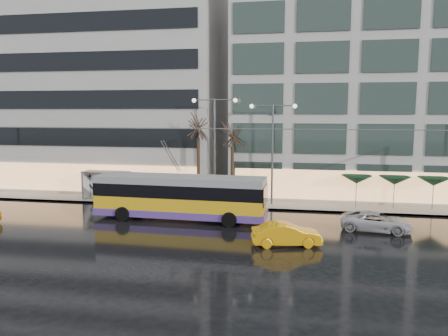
# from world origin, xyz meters

# --- Properties ---
(ground) EXTENTS (140.00, 140.00, 0.00)m
(ground) POSITION_xyz_m (0.00, 0.00, 0.00)
(ground) COLOR black
(ground) RESTS_ON ground
(sidewalk) EXTENTS (80.00, 10.00, 0.15)m
(sidewalk) POSITION_xyz_m (2.00, 14.00, 0.07)
(sidewalk) COLOR gray
(sidewalk) RESTS_ON ground
(kerb) EXTENTS (80.00, 0.10, 0.15)m
(kerb) POSITION_xyz_m (2.00, 9.05, 0.07)
(kerb) COLOR slate
(kerb) RESTS_ON ground
(building_left) EXTENTS (34.00, 14.00, 22.00)m
(building_left) POSITION_xyz_m (-16.00, 19.00, 11.15)
(building_left) COLOR #AAA8A3
(building_left) RESTS_ON sidewalk
(building_right) EXTENTS (32.00, 14.00, 25.00)m
(building_right) POSITION_xyz_m (19.00, 19.00, 12.65)
(building_right) COLOR #AAA8A3
(building_right) RESTS_ON sidewalk
(trolleybus) EXTENTS (12.98, 5.25, 5.98)m
(trolleybus) POSITION_xyz_m (0.55, 4.82, 1.62)
(trolleybus) COLOR #EBB014
(trolleybus) RESTS_ON ground
(catenary) EXTENTS (42.24, 5.12, 7.00)m
(catenary) POSITION_xyz_m (1.00, 7.94, 4.25)
(catenary) COLOR #595B60
(catenary) RESTS_ON ground
(bus_shelter) EXTENTS (4.20, 1.60, 2.51)m
(bus_shelter) POSITION_xyz_m (-8.38, 10.69, 1.96)
(bus_shelter) COLOR #595B60
(bus_shelter) RESTS_ON sidewalk
(street_lamp_near) EXTENTS (3.96, 0.36, 9.03)m
(street_lamp_near) POSITION_xyz_m (2.00, 10.80, 5.99)
(street_lamp_near) COLOR #595B60
(street_lamp_near) RESTS_ON sidewalk
(street_lamp_far) EXTENTS (3.96, 0.36, 8.53)m
(street_lamp_far) POSITION_xyz_m (7.00, 10.80, 5.71)
(street_lamp_far) COLOR #595B60
(street_lamp_far) RESTS_ON sidewalk
(tree_a) EXTENTS (3.20, 3.20, 8.40)m
(tree_a) POSITION_xyz_m (0.50, 11.00, 7.09)
(tree_a) COLOR black
(tree_a) RESTS_ON sidewalk
(tree_b) EXTENTS (3.20, 3.20, 7.70)m
(tree_b) POSITION_xyz_m (3.50, 11.20, 6.40)
(tree_b) COLOR black
(tree_b) RESTS_ON sidewalk
(parasol_a) EXTENTS (2.50, 2.50, 2.65)m
(parasol_a) POSITION_xyz_m (14.00, 11.00, 2.45)
(parasol_a) COLOR #595B60
(parasol_a) RESTS_ON sidewalk
(parasol_b) EXTENTS (2.50, 2.50, 2.65)m
(parasol_b) POSITION_xyz_m (17.00, 11.00, 2.45)
(parasol_b) COLOR #595B60
(parasol_b) RESTS_ON sidewalk
(parasol_c) EXTENTS (2.50, 2.50, 2.65)m
(parasol_c) POSITION_xyz_m (20.00, 11.00, 2.45)
(parasol_c) COLOR #595B60
(parasol_c) RESTS_ON sidewalk
(taxi_b) EXTENTS (4.41, 2.29, 1.38)m
(taxi_b) POSITION_xyz_m (8.65, -0.18, 0.69)
(taxi_b) COLOR #FFAB0D
(taxi_b) RESTS_ON ground
(sedan_silver) EXTENTS (5.01, 2.92, 1.31)m
(sedan_silver) POSITION_xyz_m (14.56, 4.10, 0.66)
(sedan_silver) COLOR silver
(sedan_silver) RESTS_ON ground
(pedestrian_a) EXTENTS (1.19, 1.20, 2.19)m
(pedestrian_a) POSITION_xyz_m (-6.01, 9.40, 1.62)
(pedestrian_a) COLOR black
(pedestrian_a) RESTS_ON sidewalk
(pedestrian_b) EXTENTS (1.03, 0.97, 1.69)m
(pedestrian_b) POSITION_xyz_m (-3.67, 9.74, 0.99)
(pedestrian_b) COLOR black
(pedestrian_b) RESTS_ON sidewalk
(pedestrian_c) EXTENTS (1.39, 1.17, 2.11)m
(pedestrian_c) POSITION_xyz_m (-10.16, 11.36, 1.28)
(pedestrian_c) COLOR black
(pedestrian_c) RESTS_ON sidewalk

